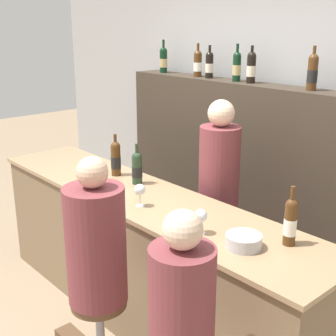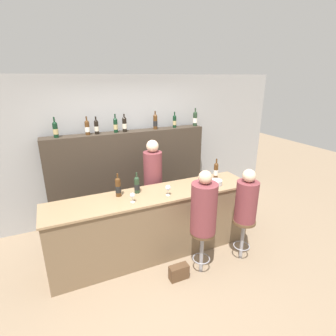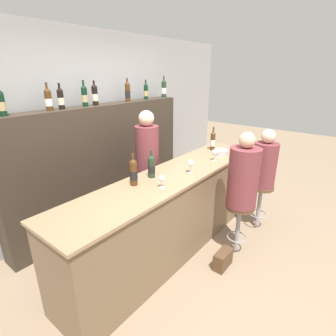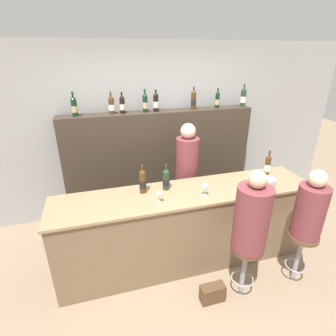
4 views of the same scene
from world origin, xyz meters
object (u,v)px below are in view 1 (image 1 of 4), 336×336
at_px(wine_bottle_counter_2, 290,221).
at_px(wine_glass_1, 140,190).
at_px(metal_bowl, 244,241).
at_px(wine_bottle_backbar_5, 313,72).
at_px(wine_glass_0, 96,174).
at_px(bar_stool_left, 100,321).
at_px(wine_bottle_counter_1, 137,168).
at_px(guest_seated_right, 182,300).
at_px(wine_bottle_backbar_4, 251,67).
at_px(wine_bottle_backbar_0, 163,60).
at_px(bartender, 218,213).
at_px(wine_bottle_backbar_2, 209,65).
at_px(guest_seated_left, 96,241).
at_px(wine_bottle_backbar_1, 198,63).
at_px(wine_bottle_backbar_3, 237,66).
at_px(wine_glass_2, 201,216).
at_px(wine_bottle_counter_0, 116,158).

height_order(wine_bottle_counter_2, wine_glass_1, wine_bottle_counter_2).
bearing_deg(metal_bowl, wine_bottle_backbar_5, 109.85).
xyz_separation_m(wine_glass_0, bar_stool_left, (0.78, -0.52, -0.60)).
bearing_deg(metal_bowl, wine_bottle_counter_1, 169.96).
distance_m(wine_glass_1, guest_seated_right, 1.09).
xyz_separation_m(wine_bottle_counter_1, wine_bottle_backbar_4, (0.16, 1.08, 0.68)).
relative_size(wine_bottle_backbar_0, bartender, 0.20).
bearing_deg(metal_bowl, wine_bottle_backbar_2, 139.35).
height_order(wine_bottle_backbar_2, guest_seated_right, wine_bottle_backbar_2).
xyz_separation_m(wine_bottle_backbar_2, wine_glass_0, (0.17, -1.35, -0.70)).
bearing_deg(guest_seated_left, wine_bottle_backbar_1, 120.26).
bearing_deg(wine_bottle_backbar_4, guest_seated_left, -75.88).
relative_size(guest_seated_left, guest_seated_right, 1.11).
bearing_deg(bar_stool_left, wine_bottle_backbar_3, 108.49).
height_order(wine_bottle_backbar_2, bartender, wine_bottle_backbar_2).
bearing_deg(wine_bottle_counter_1, guest_seated_left, -51.22).
bearing_deg(wine_glass_2, guest_seated_right, -52.58).
bearing_deg(wine_bottle_counter_1, wine_bottle_counter_2, 0.00).
distance_m(wine_bottle_backbar_1, guest_seated_right, 2.70).
xyz_separation_m(metal_bowl, bartender, (-0.78, 0.66, -0.27)).
height_order(wine_bottle_backbar_0, wine_glass_2, wine_bottle_backbar_0).
height_order(metal_bowl, guest_seated_right, guest_seated_right).
height_order(metal_bowl, bartender, bartender).
relative_size(wine_bottle_counter_1, bartender, 0.19).
relative_size(wine_bottle_backbar_2, guest_seated_left, 0.34).
relative_size(metal_bowl, bar_stool_left, 0.31).
distance_m(metal_bowl, bar_stool_left, 0.97).
height_order(wine_bottle_backbar_2, wine_glass_0, wine_bottle_backbar_2).
relative_size(wine_bottle_counter_0, wine_glass_2, 2.23).
bearing_deg(wine_bottle_backbar_2, metal_bowl, -40.65).
xyz_separation_m(wine_bottle_backbar_3, wine_bottle_backbar_4, (0.15, 0.00, 0.00)).
distance_m(wine_bottle_counter_0, wine_bottle_counter_1, 0.27).
relative_size(wine_bottle_counter_1, wine_bottle_backbar_3, 0.99).
distance_m(wine_bottle_backbar_2, guest_seated_right, 2.61).
height_order(wine_glass_1, bar_stool_left, wine_glass_1).
xyz_separation_m(wine_bottle_backbar_0, wine_bottle_backbar_5, (1.66, -0.00, 0.01)).
bearing_deg(wine_bottle_backbar_0, wine_bottle_counter_2, -25.48).
height_order(wine_glass_0, bartender, bartender).
height_order(wine_bottle_counter_0, wine_bottle_counter_1, wine_bottle_counter_0).
bearing_deg(wine_bottle_backbar_3, bartender, -57.15).
bearing_deg(guest_seated_left, wine_bottle_counter_1, 128.78).
bearing_deg(wine_bottle_counter_1, wine_bottle_backbar_4, 81.66).
xyz_separation_m(wine_bottle_backbar_5, bar_stool_left, (-0.10, -1.87, -1.31)).
xyz_separation_m(wine_bottle_counter_2, guest_seated_left, (-0.71, -0.78, -0.12)).
xyz_separation_m(wine_bottle_counter_0, guest_seated_right, (1.59, -0.78, -0.16)).
bearing_deg(guest_seated_right, wine_bottle_counter_0, 153.75).
xyz_separation_m(wine_bottle_counter_2, wine_bottle_backbar_4, (-1.18, 1.08, 0.66)).
height_order(wine_bottle_backbar_5, wine_glass_2, wine_bottle_backbar_5).
xyz_separation_m(wine_glass_0, guest_seated_right, (1.46, -0.52, -0.12)).
height_order(wine_bottle_backbar_1, guest_seated_right, wine_bottle_backbar_1).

